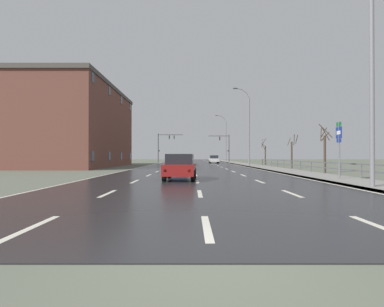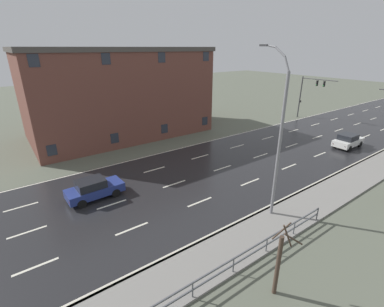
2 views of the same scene
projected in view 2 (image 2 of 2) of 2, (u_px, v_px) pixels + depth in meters
ground_plane at (277, 151)px, 30.10m from camera, size 160.00×160.00×0.12m
road_asphalt_strip at (334, 132)px, 36.63m from camera, size 14.00×120.00×0.03m
street_lamp_midground at (278, 140)px, 16.69m from camera, size 2.29×0.24×10.90m
traffic_signal_left at (309, 90)px, 41.77m from camera, size 5.61×0.36×6.48m
car_far_right at (348, 141)px, 30.73m from camera, size 1.86×4.11×1.57m
car_mid_centre at (94, 189)px, 20.29m from camera, size 1.94×4.16×1.57m
brick_building at (118, 92)px, 34.40m from camera, size 12.21×21.78×10.74m
bare_tree_mid at (279, 262)px, 11.95m from camera, size 1.20×1.23×4.08m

